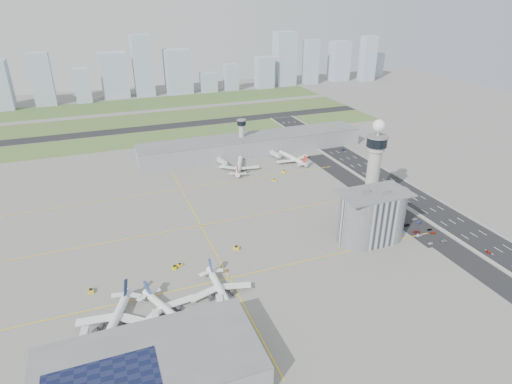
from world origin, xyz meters
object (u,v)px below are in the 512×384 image
object	(u,v)px
car_lot_2	(417,232)
car_lot_9	(420,223)
car_lot_6	(444,241)
car_lot_5	(396,217)
car_lot_8	(430,229)
car_lot_4	(400,222)
car_hw_4	(302,134)
tug_0	(91,291)
tug_1	(180,265)
airplane_far_a	(239,163)
tug_2	(175,267)
control_tower	(374,164)
secondary_tower	(242,134)
airplane_far_b	(293,156)
car_lot_10	(414,219)
jet_bridge_near_1	(155,336)
car_hw_1	(391,183)
jet_bridge_far_1	(271,153)
car_hw_2	(344,150)
tug_3	(236,248)
tug_5	(284,171)
car_lot_3	(407,225)
jet_bridge_near_0	(81,355)
car_lot_7	(433,233)
car_lot_11	(404,213)
car_lot_1	(419,235)
airplane_near_a	(114,317)
car_hw_0	(489,252)
jet_bridge_near_2	(223,319)
airplane_near_c	(221,287)
admin_building	(372,216)
car_lot_0	(431,243)
tug_4	(274,180)

from	to	relation	value
car_lot_2	car_lot_9	world-z (taller)	car_lot_2
car_lot_6	car_lot_5	bearing A→B (deg)	11.88
car_lot_6	car_lot_8	world-z (taller)	car_lot_8
car_lot_4	car_hw_4	bearing A→B (deg)	-13.18
tug_0	tug_1	bearing A→B (deg)	-172.47
airplane_far_a	tug_2	xyz separation A→B (m)	(-79.08, -122.50, -4.77)
control_tower	secondary_tower	size ratio (longest dim) A/B	2.02
airplane_far_b	car_lot_8	size ratio (longest dim) A/B	11.60
secondary_tower	car_lot_5	xyz separation A→B (m)	(53.70, -156.41, -18.16)
car_lot_4	car_lot_10	xyz separation A→B (m)	(11.51, -0.36, 0.01)
jet_bridge_near_1	car_hw_1	world-z (taller)	jet_bridge_near_1
jet_bridge_far_1	car_hw_2	distance (m)	71.14
jet_bridge_near_1	tug_3	world-z (taller)	jet_bridge_near_1
tug_5	car_hw_1	size ratio (longest dim) A/B	0.78
airplane_far_b	car_lot_3	xyz separation A→B (m)	(19.21, -130.62, -4.89)
jet_bridge_near_1	tug_3	size ratio (longest dim) A/B	4.02
jet_bridge_near_0	car_lot_7	world-z (taller)	jet_bridge_near_0
car_lot_5	tug_5	bearing A→B (deg)	26.37
control_tower	car_lot_10	world-z (taller)	control_tower
jet_bridge_near_1	car_lot_11	bearing A→B (deg)	-61.95
tug_2	tug_5	bearing A→B (deg)	-118.33
secondary_tower	airplane_far_b	xyz separation A→B (m)	(34.51, -37.03, -13.28)
airplane_far_a	car_hw_1	world-z (taller)	airplane_far_a
tug_0	tug_5	xyz separation A→B (m)	(154.91, 108.67, -0.18)
car_lot_1	car_lot_6	xyz separation A→B (m)	(9.88, -10.41, -0.05)
airplane_near_a	car_lot_3	size ratio (longest dim) A/B	9.58
tug_2	tug_5	size ratio (longest dim) A/B	1.09
car_hw_0	control_tower	bearing A→B (deg)	119.65
jet_bridge_near_2	tug_1	distance (m)	52.10
airplane_far_a	car_hw_4	distance (m)	115.10
tug_1	car_hw_0	distance (m)	176.16
tug_0	car_lot_11	bearing A→B (deg)	-176.78
tug_5	car_lot_1	bearing A→B (deg)	-99.43
jet_bridge_near_1	car_lot_3	size ratio (longest dim) A/B	3.19
jet_bridge_near_2	car_hw_0	world-z (taller)	jet_bridge_near_2
airplane_near_c	tug_0	distance (m)	65.40
car_lot_3	car_lot_7	distance (m)	16.45
airplane_far_a	car_hw_2	distance (m)	108.77
tug_5	car_hw_4	bearing A→B (deg)	30.16
tug_1	car_lot_5	world-z (taller)	tug_1
control_tower	car_hw_2	distance (m)	128.95
secondary_tower	car_lot_6	size ratio (longest dim) A/B	7.66
admin_building	car_lot_11	size ratio (longest dim) A/B	10.32
car_lot_8	airplane_near_c	bearing A→B (deg)	91.94
airplane_near_a	car_lot_2	xyz separation A→B (m)	(182.34, 19.28, -5.30)
tug_1	tug_2	size ratio (longest dim) A/B	0.92
car_lot_7	car_lot_8	distance (m)	3.98
car_lot_0	car_hw_1	xyz separation A→B (m)	(33.14, 81.89, 0.06)
tug_4	car_hw_1	size ratio (longest dim) A/B	0.75
jet_bridge_near_2	tug_3	world-z (taller)	jet_bridge_near_2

